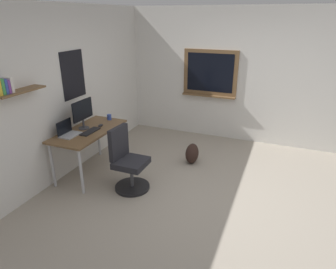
% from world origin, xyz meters
% --- Properties ---
extents(ground_plane, '(5.20, 5.20, 0.00)m').
position_xyz_m(ground_plane, '(0.00, 0.00, 0.00)').
color(ground_plane, '#9E9384').
rests_on(ground_plane, ground).
extents(wall_back, '(5.00, 0.30, 2.60)m').
position_xyz_m(wall_back, '(-0.01, 2.45, 1.30)').
color(wall_back, silver).
rests_on(wall_back, ground).
extents(wall_right, '(0.22, 5.00, 2.60)m').
position_xyz_m(wall_right, '(2.45, 0.03, 1.30)').
color(wall_right, silver).
rests_on(wall_right, ground).
extents(desk, '(1.31, 0.64, 0.74)m').
position_xyz_m(desk, '(0.08, 2.05, 0.66)').
color(desk, brown).
rests_on(desk, ground).
extents(office_chair, '(0.52, 0.52, 0.95)m').
position_xyz_m(office_chair, '(-0.11, 1.26, 0.41)').
color(office_chair, black).
rests_on(office_chair, ground).
extents(laptop, '(0.31, 0.21, 0.23)m').
position_xyz_m(laptop, '(-0.21, 2.20, 0.80)').
color(laptop, '#ADAFB5').
rests_on(laptop, desk).
extents(monitor_primary, '(0.46, 0.17, 0.46)m').
position_xyz_m(monitor_primary, '(0.12, 2.15, 1.01)').
color(monitor_primary, '#38383D').
rests_on(monitor_primary, desk).
extents(keyboard, '(0.37, 0.13, 0.02)m').
position_xyz_m(keyboard, '(0.02, 1.97, 0.75)').
color(keyboard, black).
rests_on(keyboard, desk).
extents(computer_mouse, '(0.10, 0.06, 0.03)m').
position_xyz_m(computer_mouse, '(0.30, 1.97, 0.76)').
color(computer_mouse, '#262628').
rests_on(computer_mouse, desk).
extents(coffee_mug, '(0.08, 0.08, 0.09)m').
position_xyz_m(coffee_mug, '(0.64, 2.02, 0.79)').
color(coffee_mug, '#334CA5').
rests_on(coffee_mug, desk).
extents(backpack, '(0.32, 0.22, 0.36)m').
position_xyz_m(backpack, '(1.01, 0.62, 0.18)').
color(backpack, black).
rests_on(backpack, ground).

